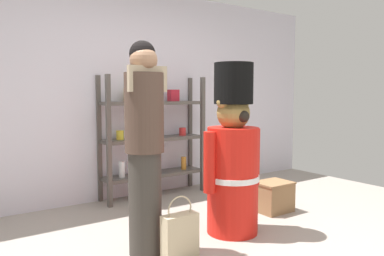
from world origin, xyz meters
TOP-DOWN VIEW (x-y plane):
  - back_wall at (0.00, 2.20)m, footprint 6.40×0.12m
  - merchandise_shelf at (0.37, 1.98)m, footprint 1.37×0.35m
  - teddy_bear_guard at (0.34, 0.43)m, footprint 0.65×0.49m
  - person_shopper at (-0.54, 0.48)m, footprint 0.33×0.31m
  - shopping_bag at (-0.36, 0.24)m, footprint 0.29×0.12m
  - display_crate at (1.13, 0.65)m, footprint 0.39×0.32m

SIDE VIEW (x-z plane):
  - display_crate at x=1.13m, z-range 0.00..0.33m
  - shopping_bag at x=-0.36m, z-range -0.06..0.44m
  - teddy_bear_guard at x=0.34m, z-range -0.09..1.48m
  - merchandise_shelf at x=0.37m, z-range 0.00..1.52m
  - person_shopper at x=-0.54m, z-range 0.05..1.76m
  - back_wall at x=0.00m, z-range 0.00..2.60m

